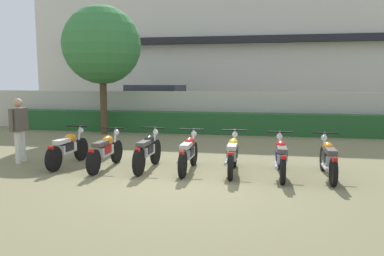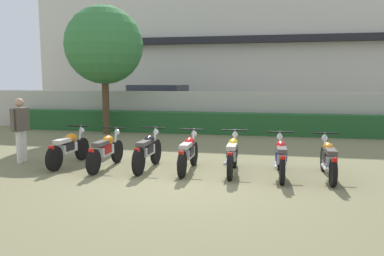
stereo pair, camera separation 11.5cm
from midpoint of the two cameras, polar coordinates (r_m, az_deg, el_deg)
name	(u,v)px [view 1 (the left image)]	position (r m, az deg, el deg)	size (l,w,h in m)	color
ground	(182,181)	(8.08, -1.94, -8.10)	(60.00, 60.00, 0.00)	olive
building	(236,49)	(24.12, 6.54, 11.83)	(23.57, 6.50, 8.11)	beige
compound_wall	(221,112)	(15.73, 4.27, 2.51)	(22.39, 0.30, 1.66)	#BCB7A8
hedge_row	(219,123)	(15.07, 3.97, 0.74)	(17.91, 0.70, 0.84)	#235628
parked_car	(158,104)	(19.04, -5.31, 3.66)	(4.71, 2.57, 1.89)	#9EA3A8
tree_near_inspector	(102,45)	(15.31, -13.72, 12.09)	(3.02, 3.02, 5.00)	#4C3823
motorcycle_in_row_0	(68,148)	(9.95, -18.63, -2.90)	(0.60, 1.88, 0.96)	black
motorcycle_in_row_1	(105,151)	(9.37, -13.34, -3.34)	(0.60, 1.90, 0.95)	black
motorcycle_in_row_2	(148,151)	(9.09, -7.13, -3.43)	(0.60, 1.85, 0.98)	black
motorcycle_in_row_3	(188,153)	(8.87, -0.93, -3.75)	(0.60, 1.85, 0.95)	black
motorcycle_in_row_4	(233,154)	(8.72, 5.82, -3.94)	(0.60, 1.85, 0.96)	black
motorcycle_in_row_5	(281,157)	(8.63, 12.95, -4.26)	(0.60, 1.91, 0.95)	black
motorcycle_in_row_6	(328,158)	(8.78, 19.61, -4.33)	(0.60, 1.92, 0.94)	black
inspector_person	(19,125)	(10.69, -25.05, 0.45)	(0.23, 0.68, 1.68)	silver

